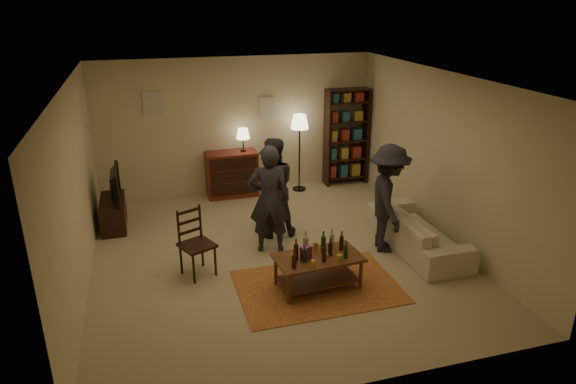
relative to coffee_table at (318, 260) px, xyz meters
name	(u,v)px	position (x,y,z in m)	size (l,w,h in m)	color
floor	(277,255)	(-0.29, 1.07, -0.41)	(6.00, 6.00, 0.00)	#C6B793
room_shell	(204,105)	(-0.94, 4.05, 1.40)	(6.00, 6.00, 6.00)	beige
rug	(318,287)	(0.01, 0.00, -0.41)	(2.20, 1.50, 0.01)	#9C3822
coffee_table	(318,260)	(0.00, 0.00, 0.00)	(1.21, 0.73, 0.82)	brown
dining_chair	(195,240)	(-1.55, 0.86, 0.12)	(0.58, 0.58, 1.01)	black
tv_stand	(113,206)	(-2.73, 2.87, -0.03)	(0.40, 1.00, 1.06)	black
dresser	(232,173)	(-0.48, 3.79, 0.06)	(1.00, 0.50, 1.36)	maroon
bookshelf	(346,136)	(1.96, 3.85, 0.62)	(0.90, 0.34, 2.02)	black
floor_lamp	(300,127)	(0.90, 3.72, 0.92)	(0.36, 0.36, 1.58)	black
sofa	(418,231)	(1.91, 0.67, -0.11)	(2.08, 0.81, 0.61)	beige
person_left	(269,199)	(-0.35, 1.27, 0.45)	(0.63, 0.41, 1.72)	#282830
person_right	(272,188)	(-0.17, 1.80, 0.42)	(0.82, 0.64, 1.68)	#2A2931
person_by_sofa	(388,199)	(1.41, 0.79, 0.44)	(1.10, 0.63, 1.71)	#212128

